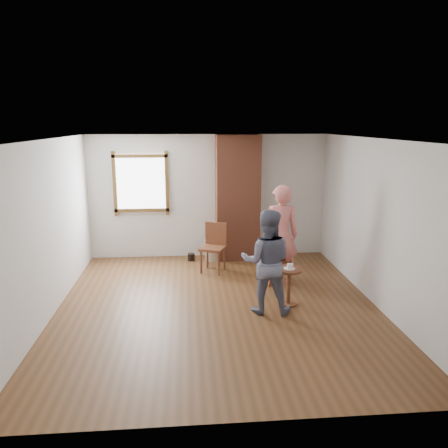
{
  "coord_description": "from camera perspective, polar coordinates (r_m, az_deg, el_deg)",
  "views": [
    {
      "loc": [
        -0.45,
        -6.4,
        2.84
      ],
      "look_at": [
        0.17,
        0.8,
        1.15
      ],
      "focal_mm": 35.0,
      "sensor_mm": 36.0,
      "label": 1
    }
  ],
  "objects": [
    {
      "name": "room_shell",
      "position": [
        7.09,
        -1.67,
        4.79
      ],
      "size": [
        5.04,
        5.52,
        2.62
      ],
      "color": "silver",
      "rests_on": "ground"
    },
    {
      "name": "stoneware_crock",
      "position": [
        9.2,
        -1.34,
        -3.29
      ],
      "size": [
        0.38,
        0.38,
        0.47
      ],
      "primitive_type": "cylinder",
      "rotation": [
        0.0,
        0.0,
        0.04
      ],
      "color": "tan",
      "rests_on": "ground"
    },
    {
      "name": "cake_plate",
      "position": [
        6.95,
        8.53,
        -5.77
      ],
      "size": [
        0.18,
        0.18,
        0.01
      ],
      "primitive_type": "cylinder",
      "color": "white",
      "rests_on": "side_table"
    },
    {
      "name": "person_pink",
      "position": [
        7.72,
        7.33,
        -1.5
      ],
      "size": [
        0.67,
        0.45,
        1.8
      ],
      "primitive_type": "imported",
      "rotation": [
        0.0,
        0.0,
        3.12
      ],
      "color": "#DC736E",
      "rests_on": "ground"
    },
    {
      "name": "brick_chimney",
      "position": [
        9.1,
        1.8,
        3.41
      ],
      "size": [
        0.9,
        0.5,
        2.6
      ],
      "primitive_type": "cube",
      "color": "#9A5136",
      "rests_on": "ground"
    },
    {
      "name": "dark_pot",
      "position": [
        9.23,
        -4.3,
        -4.32
      ],
      "size": [
        0.18,
        0.18,
        0.15
      ],
      "primitive_type": "cylinder",
      "rotation": [
        0.0,
        0.0,
        -0.27
      ],
      "color": "black",
      "rests_on": "ground"
    },
    {
      "name": "dining_chair_right",
      "position": [
        7.93,
        6.7,
        -4.06
      ],
      "size": [
        0.47,
        0.47,
        0.9
      ],
      "rotation": [
        0.0,
        0.0,
        0.13
      ],
      "color": "brown",
      "rests_on": "ground"
    },
    {
      "name": "cake_slice",
      "position": [
        6.94,
        8.62,
        -5.5
      ],
      "size": [
        0.08,
        0.07,
        0.06
      ],
      "primitive_type": "cube",
      "color": "white",
      "rests_on": "cake_plate"
    },
    {
      "name": "ground",
      "position": [
        7.02,
        -0.82,
        -10.71
      ],
      "size": [
        5.5,
        5.5,
        0.0
      ],
      "primitive_type": "plane",
      "color": "brown",
      "rests_on": "ground"
    },
    {
      "name": "man",
      "position": [
        6.6,
        5.57,
        -4.92
      ],
      "size": [
        0.88,
        0.74,
        1.6
      ],
      "primitive_type": "imported",
      "rotation": [
        0.0,
        0.0,
        2.95
      ],
      "color": "#131835",
      "rests_on": "ground"
    },
    {
      "name": "dining_chair_left",
      "position": [
        8.48,
        -1.31,
        -2.68
      ],
      "size": [
        0.58,
        0.58,
        0.94
      ],
      "rotation": [
        0.0,
        0.0,
        -0.4
      ],
      "color": "brown",
      "rests_on": "ground"
    },
    {
      "name": "side_table",
      "position": [
        7.02,
        8.48,
        -7.32
      ],
      "size": [
        0.4,
        0.4,
        0.6
      ],
      "color": "brown",
      "rests_on": "ground"
    }
  ]
}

